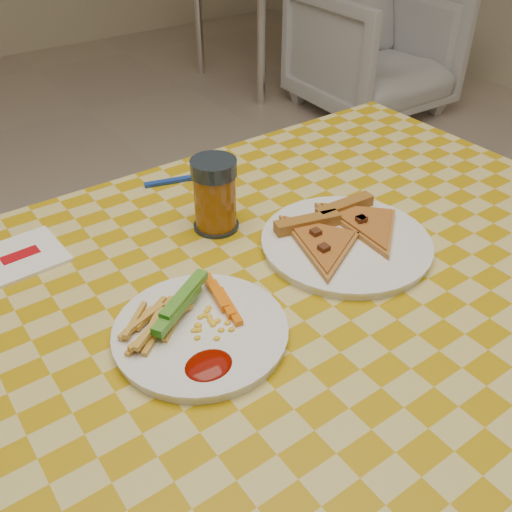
{
  "coord_description": "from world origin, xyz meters",
  "views": [
    {
      "loc": [
        -0.38,
        -0.49,
        1.27
      ],
      "look_at": [
        0.02,
        0.06,
        0.78
      ],
      "focal_mm": 40.0,
      "sensor_mm": 36.0,
      "label": 1
    }
  ],
  "objects_px": {
    "plate_left": "(201,333)",
    "bg_chair": "(375,44)",
    "drink_glass": "(215,195)",
    "table": "(272,331)",
    "plate_right": "(346,244)"
  },
  "relations": [
    {
      "from": "table",
      "to": "plate_right",
      "type": "bearing_deg",
      "value": 8.35
    },
    {
      "from": "plate_right",
      "to": "plate_left",
      "type": "bearing_deg",
      "value": -172.33
    },
    {
      "from": "table",
      "to": "plate_right",
      "type": "xyz_separation_m",
      "value": [
        0.16,
        0.02,
        0.08
      ]
    },
    {
      "from": "table",
      "to": "plate_left",
      "type": "relative_size",
      "value": 5.79
    },
    {
      "from": "plate_right",
      "to": "drink_glass",
      "type": "xyz_separation_m",
      "value": [
        -0.13,
        0.17,
        0.05
      ]
    },
    {
      "from": "bg_chair",
      "to": "plate_left",
      "type": "bearing_deg",
      "value": -138.02
    },
    {
      "from": "plate_left",
      "to": "bg_chair",
      "type": "xyz_separation_m",
      "value": [
        2.14,
        1.74,
        -0.39
      ]
    },
    {
      "from": "drink_glass",
      "to": "bg_chair",
      "type": "relative_size",
      "value": 0.16
    },
    {
      "from": "bg_chair",
      "to": "table",
      "type": "bearing_deg",
      "value": -136.54
    },
    {
      "from": "plate_left",
      "to": "bg_chair",
      "type": "bearing_deg",
      "value": 39.17
    },
    {
      "from": "plate_left",
      "to": "drink_glass",
      "type": "height_order",
      "value": "drink_glass"
    },
    {
      "from": "plate_right",
      "to": "bg_chair",
      "type": "bearing_deg",
      "value": 42.64
    },
    {
      "from": "table",
      "to": "bg_chair",
      "type": "distance_m",
      "value": 2.67
    },
    {
      "from": "table",
      "to": "drink_glass",
      "type": "relative_size",
      "value": 10.54
    },
    {
      "from": "table",
      "to": "drink_glass",
      "type": "xyz_separation_m",
      "value": [
        0.03,
        0.19,
        0.13
      ]
    }
  ]
}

